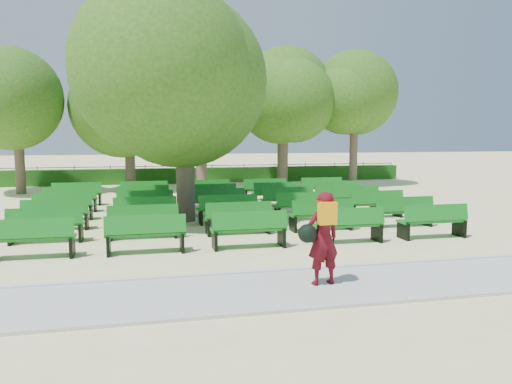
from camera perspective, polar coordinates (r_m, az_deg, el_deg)
ground at (r=16.49m, az=-1.54°, el=-3.43°), size 120.00×120.00×0.00m
paving at (r=9.54m, az=7.44°, el=-10.74°), size 30.00×2.20×0.06m
curb at (r=10.57m, az=5.25°, el=-8.87°), size 30.00×0.12×0.10m
hedge at (r=30.19m, az=-6.81°, el=1.91°), size 26.00×0.70×0.90m
fence at (r=30.63m, az=-6.88°, el=1.13°), size 26.00×0.10×1.02m
tree_line at (r=26.28m, az=-5.86°, el=0.26°), size 21.80×6.80×7.04m
bench_array at (r=17.14m, az=-3.89°, el=-2.74°), size 1.95×0.72×1.20m
tree_among at (r=16.76m, az=-8.26°, el=13.59°), size 5.54×5.54×7.45m
person at (r=9.38m, az=7.55°, el=-5.11°), size 0.85×0.54×1.75m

